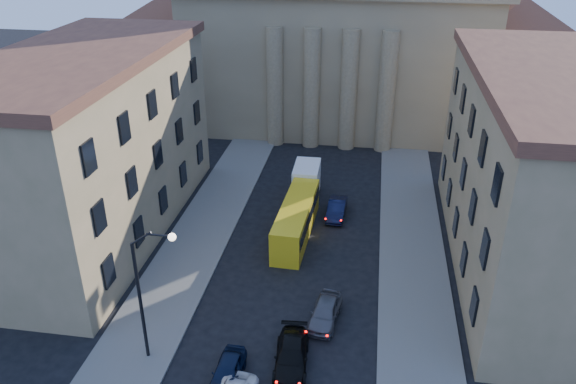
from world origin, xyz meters
name	(u,v)px	position (x,y,z in m)	size (l,w,h in m)	color
sidewalk_left	(185,261)	(-8.50, 18.00, 0.07)	(5.00, 60.00, 0.15)	#63605A
sidewalk_right	(414,282)	(8.50, 18.00, 0.07)	(5.00, 60.00, 0.15)	#63605A
church	(341,18)	(0.00, 55.47, 11.88)	(68.02, 28.76, 36.60)	#816F4F
building_left	(89,145)	(-17.00, 22.00, 7.42)	(11.60, 26.60, 14.70)	tan
building_right	(547,174)	(17.00, 22.00, 7.42)	(11.60, 26.60, 14.70)	tan
street_lamp	(147,286)	(-6.97, 8.00, 5.29)	(2.62, 0.44, 8.83)	black
car_left_near	(228,371)	(-2.34, 6.96, 0.65)	(1.54, 3.83, 1.31)	black
car_right_mid	(291,356)	(1.03, 8.72, 0.68)	(1.91, 4.71, 1.37)	black
car_right_far	(325,312)	(2.59, 12.93, 0.72)	(1.69, 4.20, 1.43)	#504F54
car_right_distant	(337,209)	(2.21, 26.94, 0.70)	(1.48, 4.23, 1.39)	black
city_bus	(296,219)	(-0.80, 23.30, 1.51)	(2.69, 10.02, 2.80)	yellow
box_truck	(306,185)	(-0.84, 29.50, 1.47)	(2.33, 5.70, 3.11)	white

